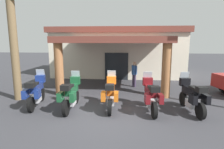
# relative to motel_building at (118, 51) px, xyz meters

# --- Properties ---
(ground_plane) EXTENTS (80.00, 80.00, 0.00)m
(ground_plane) POSITION_rel_motel_building_xyz_m (0.02, -9.63, -2.11)
(ground_plane) COLOR #38383D
(motel_building) EXTENTS (11.27, 10.63, 4.09)m
(motel_building) POSITION_rel_motel_building_xyz_m (0.00, 0.00, 0.00)
(motel_building) COLOR silver
(motel_building) RESTS_ON ground_plane
(motorcycle_blue) EXTENTS (0.86, 2.20, 1.61)m
(motorcycle_blue) POSITION_rel_motel_building_xyz_m (-3.25, -8.95, -1.41)
(motorcycle_blue) COLOR black
(motorcycle_blue) RESTS_ON ground_plane
(motorcycle_green) EXTENTS (0.71, 2.21, 1.61)m
(motorcycle_green) POSITION_rel_motel_building_xyz_m (-1.52, -9.20, -1.41)
(motorcycle_green) COLOR black
(motorcycle_green) RESTS_ON ground_plane
(motorcycle_orange) EXTENTS (0.72, 2.21, 1.61)m
(motorcycle_orange) POSITION_rel_motel_building_xyz_m (0.21, -8.98, -1.41)
(motorcycle_orange) COLOR black
(motorcycle_orange) RESTS_ON ground_plane
(motorcycle_maroon) EXTENTS (0.74, 2.21, 1.61)m
(motorcycle_maroon) POSITION_rel_motel_building_xyz_m (1.95, -9.12, -1.41)
(motorcycle_maroon) COLOR black
(motorcycle_maroon) RESTS_ON ground_plane
(motorcycle_black) EXTENTS (0.82, 2.21, 1.61)m
(motorcycle_black) POSITION_rel_motel_building_xyz_m (3.68, -9.04, -1.41)
(motorcycle_black) COLOR black
(motorcycle_black) RESTS_ON ground_plane
(pedestrian) EXTENTS (0.36, 0.44, 1.66)m
(pedestrian) POSITION_rel_motel_building_xyz_m (1.34, -4.71, -1.15)
(pedestrian) COLOR #3F334C
(pedestrian) RESTS_ON ground_plane
(palm_tree_roadside) EXTENTS (2.22, 2.28, 6.35)m
(palm_tree_roadside) POSITION_rel_motel_building_xyz_m (-4.72, -8.03, 2.43)
(palm_tree_roadside) COLOR brown
(palm_tree_roadside) RESTS_ON ground_plane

